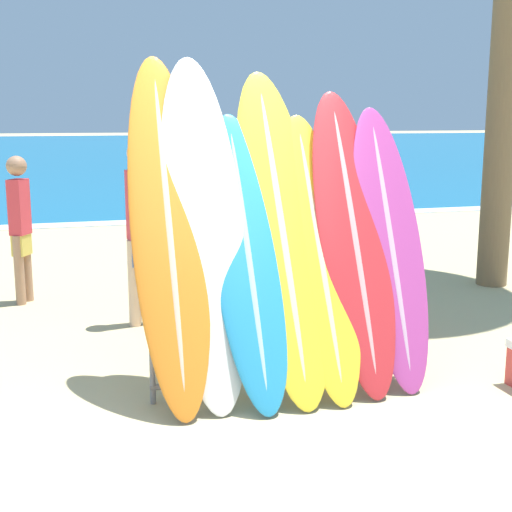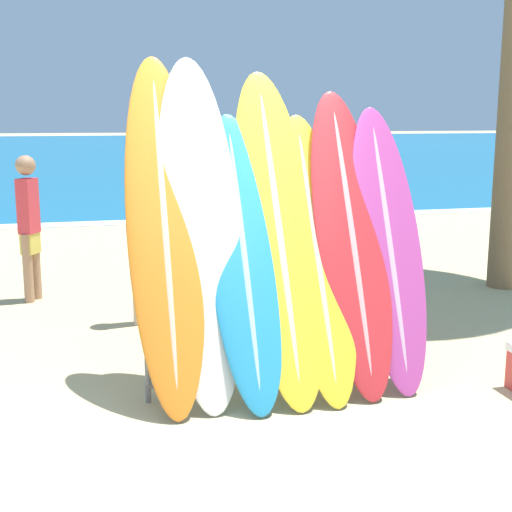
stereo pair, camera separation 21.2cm
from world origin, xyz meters
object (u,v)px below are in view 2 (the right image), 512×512
object	(u,v)px
person_far_right	(146,225)
surfboard_rack	(282,331)
surfboard_slot_0	(164,227)
surfboard_slot_6	(389,246)
surfboard_slot_3	(278,230)
person_mid_beach	(251,232)
surfboard_slot_2	(243,255)
person_far_left	(29,223)
person_near_water	(339,201)
surfboard_slot_5	(351,238)
surfboard_slot_1	(200,227)
surfboard_slot_4	(316,253)

from	to	relation	value
person_far_right	surfboard_rack	bearing A→B (deg)	101.94
surfboard_slot_0	surfboard_slot_6	distance (m)	1.67
surfboard_slot_0	surfboard_slot_3	bearing A→B (deg)	0.88
person_mid_beach	surfboard_slot_2	bearing A→B (deg)	-28.38
surfboard_slot_0	person_far_right	xyz separation A→B (m)	(0.03, 1.80, -0.26)
surfboard_rack	person_mid_beach	world-z (taller)	person_mid_beach
surfboard_slot_3	person_far_left	xyz separation A→B (m)	(-1.95, 2.97, -0.31)
person_near_water	person_far_left	distance (m)	3.62
surfboard_slot_2	person_mid_beach	xyz separation A→B (m)	(0.52, 1.98, -0.16)
surfboard_slot_5	person_mid_beach	distance (m)	2.00
surfboard_slot_6	surfboard_slot_1	bearing A→B (deg)	176.75
surfboard_slot_1	person_mid_beach	bearing A→B (deg)	66.74
surfboard_rack	person_far_left	size ratio (longest dim) A/B	1.27
person_far_left	surfboard_slot_3	bearing A→B (deg)	-120.00
surfboard_slot_3	surfboard_slot_6	size ratio (longest dim) A/B	1.13
surfboard_slot_2	person_near_water	xyz separation A→B (m)	(1.95, 3.30, -0.05)
surfboard_slot_6	person_near_water	world-z (taller)	surfboard_slot_6
surfboard_slot_6	person_far_left	world-z (taller)	surfboard_slot_6
person_near_water	surfboard_rack	bearing A→B (deg)	126.02
surfboard_slot_6	surfboard_slot_0	bearing A→B (deg)	176.93
person_near_water	person_far_left	size ratio (longest dim) A/B	1.11
surfboard_rack	person_near_water	size ratio (longest dim) A/B	1.14
surfboard_slot_4	surfboard_slot_6	size ratio (longest dim) A/B	0.97
surfboard_slot_6	person_mid_beach	distance (m)	2.08
person_mid_beach	person_far_right	distance (m)	1.06
surfboard_rack	surfboard_slot_3	size ratio (longest dim) A/B	0.85
person_mid_beach	surfboard_rack	bearing A→B (deg)	-20.59
surfboard_slot_2	person_far_left	size ratio (longest dim) A/B	1.28
surfboard_slot_0	surfboard_slot_2	bearing A→B (deg)	-8.65
surfboard_slot_1	person_far_left	size ratio (longest dim) A/B	1.54
surfboard_slot_4	person_near_water	world-z (taller)	surfboard_slot_4
surfboard_rack	surfboard_slot_5	size ratio (longest dim) A/B	0.91
person_far_left	person_far_right	distance (m)	1.64
surfboard_slot_1	surfboard_slot_5	size ratio (longest dim) A/B	1.11
surfboard_slot_6	person_mid_beach	xyz separation A→B (m)	(-0.59, 1.99, -0.18)
surfboard_slot_0	surfboard_slot_2	xyz separation A→B (m)	(0.55, -0.08, -0.21)
surfboard_rack	person_far_right	size ratio (longest dim) A/B	1.13
surfboard_slot_5	person_far_left	size ratio (longest dim) A/B	1.39
surfboard_slot_4	surfboard_slot_5	distance (m)	0.29
surfboard_slot_2	surfboard_slot_6	world-z (taller)	surfboard_slot_6
surfboard_slot_5	person_near_water	distance (m)	3.47
surfboard_slot_5	surfboard_slot_3	bearing A→B (deg)	172.41
surfboard_rack	surfboard_slot_5	bearing A→B (deg)	10.06
surfboard_slot_0	person_far_right	size ratio (longest dim) A/B	1.38
surfboard_slot_0	surfboard_slot_6	size ratio (longest dim) A/B	1.18
surfboard_rack	surfboard_slot_6	distance (m)	1.02
surfboard_slot_3	person_far_left	size ratio (longest dim) A/B	1.48
surfboard_slot_4	person_near_water	size ratio (longest dim) A/B	1.14
person_near_water	person_far_right	distance (m)	2.85
surfboard_slot_2	surfboard_slot_4	bearing A→B (deg)	0.42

